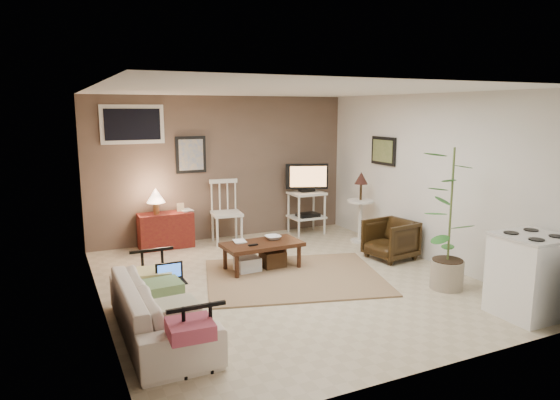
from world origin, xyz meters
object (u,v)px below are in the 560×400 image
stove (530,275)px  red_console (165,227)px  spindle_chair (226,214)px  armchair (391,237)px  coffee_table (262,254)px  potted_plant (451,214)px  tv_stand (307,197)px  side_table (361,199)px  sofa (160,300)px

stove → red_console: bearing=124.2°
spindle_chair → armchair: bearing=-45.2°
coffee_table → potted_plant: (1.78, -1.64, 0.71)m
tv_stand → stove: tv_stand is taller
side_table → potted_plant: bearing=-97.0°
armchair → potted_plant: 1.45m
sofa → red_console: 3.20m
sofa → side_table: 4.31m
coffee_table → potted_plant: 2.52m
coffee_table → stove: 3.29m
red_console → potted_plant: potted_plant is taller
side_table → potted_plant: potted_plant is taller
spindle_chair → potted_plant: potted_plant is taller
tv_stand → armchair: tv_stand is taller
coffee_table → spindle_chair: 1.59m
spindle_chair → potted_plant: bearing=-61.6°
side_table → stove: 3.30m
red_console → side_table: (3.01, -1.02, 0.39)m
armchair → potted_plant: (-0.15, -1.31, 0.62)m
sofa → stove: stove is taller
spindle_chair → stove: size_ratio=1.16×
side_table → armchair: 1.08m
tv_stand → potted_plant: bearing=-85.6°
tv_stand → side_table: bearing=-59.1°
coffee_table → armchair: (1.92, -0.33, 0.09)m
armchair → spindle_chair: bearing=-142.8°
coffee_table → potted_plant: size_ratio=0.62×
spindle_chair → potted_plant: 3.67m
spindle_chair → tv_stand: bearing=-0.8°
sofa → armchair: size_ratio=2.90×
side_table → stove: size_ratio=1.31×
coffee_table → red_console: size_ratio=1.12×
potted_plant → tv_stand: bearing=94.4°
red_console → potted_plant: (2.73, -3.32, 0.60)m
armchair → tv_stand: bearing=-175.8°
sofa → side_table: bearing=-60.8°
sofa → armchair: (3.61, 1.10, -0.04)m
spindle_chair → armchair: size_ratio=1.62×
coffee_table → sofa: (-1.69, -1.43, 0.14)m
potted_plant → sofa: bearing=176.6°
sofa → tv_stand: tv_stand is taller
side_table → coffee_table: bearing=-162.2°
coffee_table → sofa: size_ratio=0.59×
sofa → potted_plant: size_ratio=1.05×
coffee_table → side_table: 2.22m
side_table → potted_plant: 2.33m
sofa → coffee_table: bearing=-49.6°
armchair → stove: stove is taller
red_console → side_table: bearing=-18.7°
side_table → sofa: bearing=-150.8°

